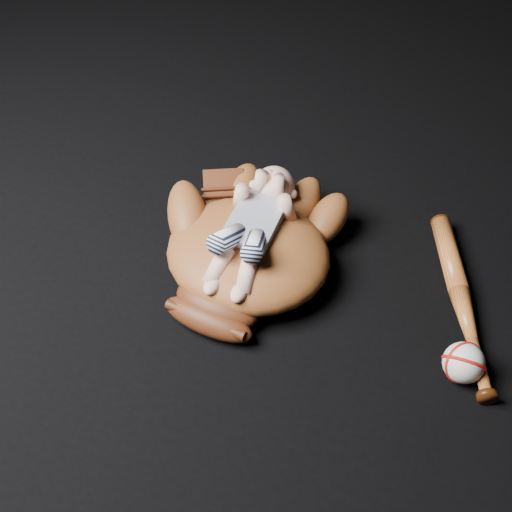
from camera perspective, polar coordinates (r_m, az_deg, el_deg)
name	(u,v)px	position (r m, az deg, el deg)	size (l,w,h in m)	color
baseball_glove	(248,247)	(1.28, -0.72, 0.77)	(0.41, 0.47, 0.15)	brown
newborn_baby	(250,228)	(1.25, -0.52, 2.46)	(0.15, 0.33, 0.14)	#DFA690
baseball_bat	(462,301)	(1.32, 17.81, -3.83)	(0.04, 0.44, 0.04)	#AE5721
baseball	(464,363)	(1.21, 17.98, -9.01)	(0.07, 0.07, 0.07)	silver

